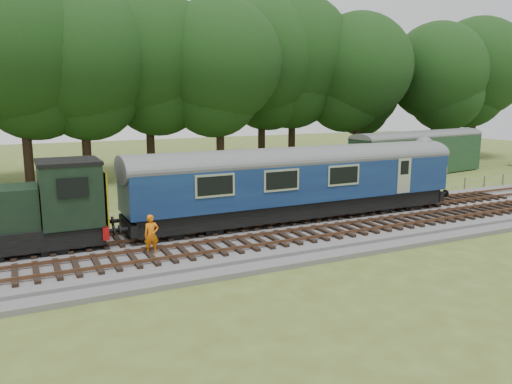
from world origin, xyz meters
TOP-DOWN VIEW (x-y plane):
  - ground at (0.00, 0.00)m, footprint 120.00×120.00m
  - ballast at (0.00, 0.00)m, footprint 70.00×7.00m
  - track_north at (0.00, 1.40)m, footprint 67.20×2.40m
  - track_south at (0.00, -1.60)m, footprint 67.20×2.40m
  - fence at (0.00, 4.50)m, footprint 64.00×0.12m
  - tree_line at (0.00, 22.00)m, footprint 70.00×8.00m
  - dmu_railcar at (2.33, 1.40)m, footprint 18.05×2.86m
  - worker at (-6.13, -1.19)m, footprint 0.61×0.42m
  - parked_coach at (20.78, 12.05)m, footprint 14.94×4.74m
  - shed at (23.76, 16.85)m, footprint 4.12×4.12m

SIDE VIEW (x-z plane):
  - ground at x=0.00m, z-range 0.00..0.00m
  - fence at x=0.00m, z-range -0.50..0.50m
  - tree_line at x=0.00m, z-range -9.00..9.00m
  - ballast at x=0.00m, z-range 0.00..0.35m
  - track_north at x=0.00m, z-range 0.31..0.52m
  - track_south at x=0.00m, z-range 0.31..0.52m
  - worker at x=-6.13m, z-range 0.35..1.99m
  - shed at x=23.76m, z-range 0.02..2.99m
  - parked_coach at x=20.78m, z-range 0.23..3.99m
  - dmu_railcar at x=2.33m, z-range 0.67..4.54m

